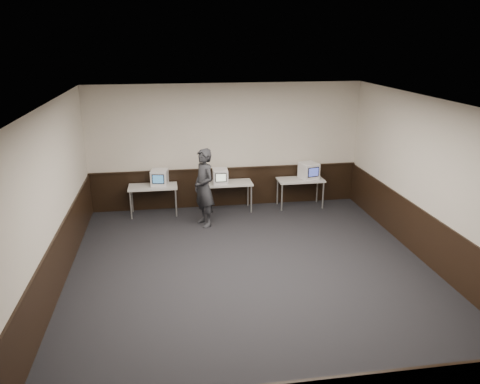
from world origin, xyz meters
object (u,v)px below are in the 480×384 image
(desk_center, at_px, (228,185))
(person, at_px, (204,188))
(desk_left, at_px, (153,189))
(desk_right, at_px, (300,182))
(emac_left, at_px, (160,177))
(emac_right, at_px, (309,171))
(emac_center, at_px, (220,176))

(desk_center, xyz_separation_m, person, (-0.69, -0.90, 0.25))
(desk_left, distance_m, person, 1.53)
(desk_right, distance_m, emac_left, 3.63)
(desk_center, distance_m, emac_left, 1.75)
(desk_left, relative_size, desk_right, 1.00)
(desk_center, xyz_separation_m, emac_right, (2.12, 0.01, 0.28))
(desk_left, height_order, emac_left, emac_left)
(desk_center, height_order, person, person)
(desk_center, xyz_separation_m, emac_center, (-0.21, -0.04, 0.26))
(desk_right, bearing_deg, emac_right, 3.37)
(emac_center, bearing_deg, desk_left, -179.62)
(desk_center, xyz_separation_m, desk_right, (1.90, 0.00, 0.00))
(emac_right, distance_m, person, 2.95)
(desk_right, distance_m, emac_center, 2.13)
(emac_right, bearing_deg, person, -176.30)
(emac_left, distance_m, emac_center, 1.51)
(emac_center, bearing_deg, emac_left, 178.74)
(desk_left, bearing_deg, desk_right, 0.00)
(desk_left, bearing_deg, desk_center, 0.00)
(emac_left, bearing_deg, desk_right, 8.66)
(desk_left, distance_m, desk_center, 1.90)
(desk_right, xyz_separation_m, emac_center, (-2.11, -0.04, 0.26))
(emac_left, xyz_separation_m, emac_center, (1.51, -0.08, -0.01))
(desk_center, distance_m, person, 1.16)
(desk_right, relative_size, person, 0.65)
(emac_left, relative_size, emac_right, 0.89)
(emac_center, height_order, person, person)
(desk_right, bearing_deg, person, -160.85)
(emac_left, bearing_deg, person, -33.01)
(desk_left, height_order, desk_right, same)
(desk_center, height_order, desk_right, same)
(person, bearing_deg, emac_center, 127.02)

